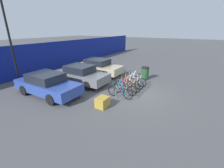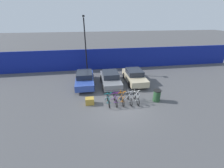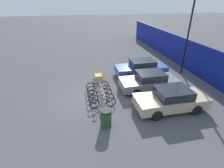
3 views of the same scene
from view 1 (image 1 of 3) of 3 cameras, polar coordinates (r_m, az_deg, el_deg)
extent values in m
plane|color=#4C4C4F|center=(9.92, 8.54, -3.52)|extent=(120.00, 120.00, 0.00)
cube|color=navy|center=(15.58, -25.78, 8.77)|extent=(36.00, 0.16, 2.74)
cylinder|color=gray|center=(10.10, 5.52, 0.42)|extent=(2.88, 0.04, 0.04)
cylinder|color=gray|center=(9.01, 1.50, -3.92)|extent=(0.04, 0.04, 0.55)
cylinder|color=gray|center=(11.44, 8.59, 1.25)|extent=(0.04, 0.04, 0.55)
torus|color=black|center=(8.92, 6.09, -3.92)|extent=(0.06, 0.66, 0.66)
torus|color=black|center=(9.36, 0.25, -2.58)|extent=(0.06, 0.66, 0.66)
cylinder|color=#197A7F|center=(9.07, 2.26, -1.19)|extent=(0.60, 0.04, 0.76)
cylinder|color=#197A7F|center=(8.94, 2.58, 0.59)|extent=(0.68, 0.04, 0.16)
cylinder|color=#197A7F|center=(8.95, 4.14, -1.95)|extent=(0.14, 0.04, 0.63)
cylinder|color=#197A7F|center=(8.86, 5.30, -2.05)|extent=(0.32, 0.03, 0.58)
cylinder|color=#197A7F|center=(9.01, 4.93, -3.81)|extent=(0.40, 0.03, 0.08)
cylinder|color=#197A7F|center=(9.21, 0.48, -0.66)|extent=(0.12, 0.04, 0.69)
cylinder|color=black|center=(9.07, 0.72, 1.44)|extent=(0.52, 0.03, 0.03)
cube|color=black|center=(8.79, 4.74, -0.02)|extent=(0.10, 0.22, 0.05)
torus|color=black|center=(9.42, 7.62, -2.63)|extent=(0.06, 0.66, 0.66)
torus|color=black|center=(9.84, 2.01, -1.42)|extent=(0.06, 0.66, 0.66)
cylinder|color=#752D99|center=(9.56, 3.96, -0.06)|extent=(0.60, 0.04, 0.76)
cylinder|color=#752D99|center=(9.44, 4.29, 1.65)|extent=(0.68, 0.04, 0.16)
cylinder|color=#752D99|center=(9.45, 5.76, -0.76)|extent=(0.14, 0.04, 0.63)
cylinder|color=#752D99|center=(9.36, 6.87, -0.85)|extent=(0.32, 0.03, 0.58)
cylinder|color=#752D99|center=(9.50, 6.51, -2.53)|extent=(0.40, 0.03, 0.08)
cylinder|color=#752D99|center=(9.69, 2.25, 0.42)|extent=(0.12, 0.04, 0.69)
cylinder|color=black|center=(9.56, 2.50, 2.44)|extent=(0.52, 0.03, 0.03)
cube|color=black|center=(9.29, 6.35, 1.08)|extent=(0.10, 0.22, 0.05)
torus|color=black|center=(9.89, 8.90, -1.54)|extent=(0.06, 0.66, 0.66)
torus|color=black|center=(10.29, 3.49, -0.43)|extent=(0.06, 0.66, 0.66)
cylinder|color=orange|center=(10.03, 5.39, 0.90)|extent=(0.60, 0.04, 0.76)
cylinder|color=orange|center=(9.91, 5.73, 2.53)|extent=(0.68, 0.04, 0.16)
cylinder|color=orange|center=(9.92, 7.13, 0.23)|extent=(0.14, 0.04, 0.63)
cylinder|color=orange|center=(9.84, 8.20, 0.16)|extent=(0.32, 0.03, 0.58)
cylinder|color=orange|center=(9.97, 7.83, -1.45)|extent=(0.40, 0.03, 0.08)
cylinder|color=orange|center=(10.16, 3.74, 1.34)|extent=(0.12, 0.04, 0.69)
cylinder|color=black|center=(10.02, 4.01, 3.27)|extent=(0.52, 0.03, 0.03)
cube|color=black|center=(9.77, 7.71, 2.00)|extent=(0.10, 0.22, 0.05)
torus|color=black|center=(10.46, 10.25, -0.39)|extent=(0.06, 0.66, 0.66)
torus|color=black|center=(10.84, 5.07, 0.62)|extent=(0.06, 0.66, 0.66)
cylinder|color=#B7B7BC|center=(10.59, 6.92, 1.90)|extent=(0.60, 0.04, 0.76)
cylinder|color=#B7B7BC|center=(10.47, 7.25, 3.46)|extent=(0.68, 0.04, 0.16)
cylinder|color=#B7B7BC|center=(10.49, 8.57, 1.29)|extent=(0.14, 0.04, 0.63)
cylinder|color=#B7B7BC|center=(10.41, 9.59, 1.23)|extent=(0.32, 0.03, 0.58)
cylinder|color=#B7B7BC|center=(10.53, 9.23, -0.31)|extent=(0.40, 0.03, 0.08)
cylinder|color=#B7B7BC|center=(10.71, 5.33, 2.32)|extent=(0.12, 0.04, 0.69)
cylinder|color=black|center=(10.58, 5.60, 4.16)|extent=(0.52, 0.03, 0.03)
cube|color=black|center=(10.35, 9.15, 2.97)|extent=(0.10, 0.22, 0.05)
torus|color=black|center=(10.98, 11.35, 0.55)|extent=(0.06, 0.66, 0.66)
torus|color=black|center=(11.34, 6.37, 1.48)|extent=(0.06, 0.66, 0.66)
cylinder|color=silver|center=(11.10, 8.16, 2.73)|extent=(0.60, 0.04, 0.76)
cylinder|color=silver|center=(10.99, 8.49, 4.22)|extent=(0.68, 0.04, 0.16)
cylinder|color=silver|center=(11.00, 9.75, 2.14)|extent=(0.14, 0.04, 0.63)
cylinder|color=silver|center=(10.93, 10.73, 2.09)|extent=(0.32, 0.03, 0.58)
cylinder|color=silver|center=(11.05, 10.37, 0.61)|extent=(0.40, 0.03, 0.08)
cylinder|color=silver|center=(11.21, 6.63, 3.11)|extent=(0.12, 0.04, 0.69)
cylinder|color=black|center=(11.10, 6.91, 4.88)|extent=(0.52, 0.03, 0.03)
cube|color=black|center=(10.87, 10.31, 3.76)|extent=(0.10, 0.22, 0.05)
cube|color=#2D479E|center=(10.26, -23.16, -0.77)|extent=(1.80, 4.43, 0.62)
cube|color=#1E232D|center=(10.18, -23.98, 2.34)|extent=(1.58, 2.04, 0.52)
cylinder|color=black|center=(10.98, -30.55, -2.07)|extent=(0.20, 0.64, 0.64)
cylinder|color=black|center=(11.80, -23.48, 0.58)|extent=(0.20, 0.64, 0.64)
cylinder|color=black|center=(8.92, -22.30, -5.51)|extent=(0.20, 0.64, 0.64)
cylinder|color=black|center=(9.92, -14.59, -1.97)|extent=(0.20, 0.64, 0.64)
cube|color=slate|center=(11.65, -11.63, 2.93)|extent=(1.80, 4.25, 0.62)
cube|color=#1E232D|center=(11.57, -12.22, 5.70)|extent=(1.58, 1.96, 0.52)
cylinder|color=black|center=(12.02, -18.64, 1.57)|extent=(0.20, 0.64, 0.64)
cylinder|color=black|center=(13.13, -13.09, 3.69)|extent=(0.20, 0.64, 0.64)
cylinder|color=black|center=(10.35, -9.59, -0.62)|extent=(0.20, 0.64, 0.64)
cylinder|color=black|center=(11.62, -4.19, 1.99)|extent=(0.20, 0.64, 0.64)
cube|color=#C1B28E|center=(13.84, -5.15, 6.05)|extent=(1.80, 4.35, 0.62)
cube|color=#1E232D|center=(13.77, -5.60, 8.40)|extent=(1.58, 2.00, 0.52)
cylinder|color=black|center=(14.03, -11.38, 4.89)|extent=(0.20, 0.64, 0.64)
cylinder|color=black|center=(15.30, -7.12, 6.42)|extent=(0.20, 0.64, 0.64)
cylinder|color=black|center=(12.53, -2.69, 3.40)|extent=(0.20, 0.64, 0.64)
cylinder|color=black|center=(13.93, 1.18, 5.18)|extent=(0.20, 0.64, 0.64)
cylinder|color=black|center=(13.16, -34.36, 13.82)|extent=(0.14, 0.14, 6.50)
cylinder|color=#234728|center=(12.66, 12.44, 3.85)|extent=(0.60, 0.60, 0.95)
cylinder|color=black|center=(12.53, 12.62, 6.10)|extent=(0.63, 0.63, 0.08)
cube|color=#B28C33|center=(8.10, -3.67, -6.91)|extent=(0.70, 0.56, 0.55)
camera|label=2|loc=(9.46, 85.30, 19.94)|focal=24.00mm
camera|label=3|loc=(19.28, 25.83, 25.65)|focal=28.00mm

